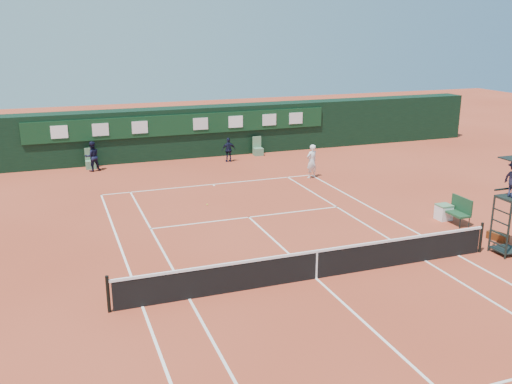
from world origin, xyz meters
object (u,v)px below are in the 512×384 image
at_px(player_bench, 459,209).
at_px(player, 312,161).
at_px(tennis_net, 317,264).
at_px(cooler, 444,212).

xyz_separation_m(player_bench, player, (-2.44, 8.60, 0.29)).
height_order(tennis_net, player_bench, same).
height_order(player_bench, player, player).
distance_m(tennis_net, player, 12.54).
relative_size(tennis_net, player_bench, 10.75).
height_order(tennis_net, player, player).
bearing_deg(tennis_net, cooler, 24.39).
bearing_deg(tennis_net, player_bench, 19.91).
distance_m(tennis_net, cooler, 8.20).
bearing_deg(player, player_bench, 88.53).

